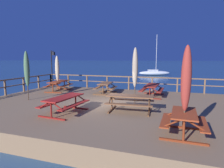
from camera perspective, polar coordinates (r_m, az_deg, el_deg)
name	(u,v)px	position (r m, az deg, el deg)	size (l,w,h in m)	color
ground_plane	(108,116)	(10.97, -1.30, -9.43)	(600.00, 600.00, 0.00)	navy
wooden_deck	(108,110)	(10.87, -1.31, -7.63)	(15.07, 10.36, 0.72)	#846647
railing_waterside_far	(129,80)	(15.42, 5.02, 1.05)	(14.87, 0.10, 1.09)	brown
railing_side_left	(5,85)	(14.84, -29.25, -0.19)	(0.10, 10.16, 1.09)	brown
picnic_table_mid_centre	(59,84)	(15.39, -15.53, 0.09)	(1.61, 2.31, 0.78)	#993819
picnic_table_mid_right	(184,119)	(6.75, 20.59, -9.64)	(1.44, 1.65, 0.78)	#993819
picnic_table_mid_left	(152,88)	(13.00, 11.80, -1.12)	(1.47, 2.20, 0.78)	maroon
picnic_table_front_right	(130,100)	(9.15, 5.44, -4.61)	(2.25, 1.54, 0.78)	brown
picnic_table_front_left	(106,86)	(13.70, -1.93, -0.57)	(1.56, 1.87, 0.78)	brown
picnic_table_back_left	(64,101)	(9.05, -13.96, -4.94)	(1.55, 2.27, 0.78)	maroon
patio_umbrella_short_mid	(57,69)	(15.28, -15.96, 4.40)	(0.32, 0.32, 2.72)	#4C3828
patio_umbrella_tall_front	(186,79)	(6.45, 21.20, 1.39)	(0.32, 0.32, 2.91)	#4C3828
patio_umbrella_tall_mid_right	(27,69)	(12.47, -24.02, 4.06)	(0.32, 0.32, 2.94)	#4C3828
patio_umbrella_tall_back_right	(135,68)	(10.86, 6.90, 4.81)	(0.32, 0.32, 3.11)	#4C3828
lamp_post_hooked	(52,63)	(17.54, -17.32, 5.98)	(0.60, 0.46, 3.20)	black
sailboat_distant	(154,73)	(37.89, 12.46, 3.29)	(6.19, 3.80, 7.72)	silver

